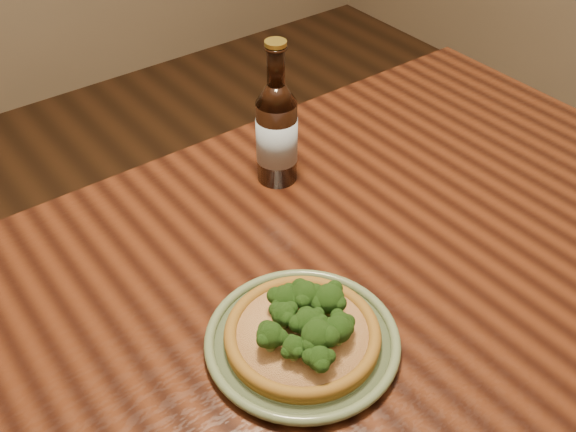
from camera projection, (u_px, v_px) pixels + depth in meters
table at (296, 347)px, 1.03m from camera, size 1.60×0.90×0.75m
plate at (302, 341)px, 0.91m from camera, size 0.27×0.27×0.02m
pizza at (304, 331)px, 0.90m from camera, size 0.21×0.21×0.07m
beer_bottle at (277, 131)px, 1.15m from camera, size 0.07×0.07×0.26m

